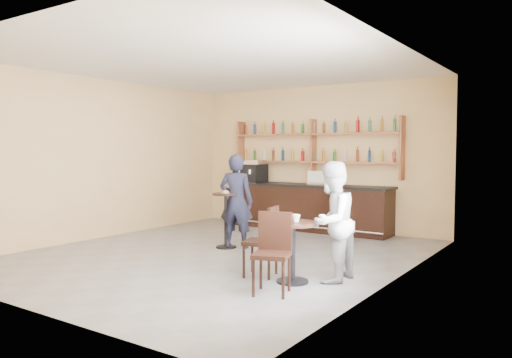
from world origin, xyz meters
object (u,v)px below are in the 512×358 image
Objects in this scene: chair_west at (260,241)px; cafe_table at (293,252)px; bar_counter at (309,207)px; pedestal_table at (226,220)px; man_main at (236,201)px; pastry_case at (322,178)px; espresso_machine at (250,171)px; patron_second at (332,222)px; chair_south at (272,254)px.

cafe_table is at bearing 68.92° from chair_west.
pedestal_table is at bearing -96.25° from bar_counter.
man_main reaches higher than chair_west.
cafe_table is at bearing -64.64° from bar_counter.
bar_counter is at bearing -177.05° from chair_west.
pastry_case is 4.15m from chair_west.
chair_west is (2.93, -3.96, -0.78)m from espresso_machine.
pedestal_table is at bearing -110.45° from patron_second.
man_main reaches higher than cafe_table.
bar_counter is 4.59× the size of cafe_table.
patron_second reaches higher than pedestal_table.
bar_counter is at bearing 5.61° from espresso_machine.
espresso_machine is 0.73× the size of pedestal_table.
pastry_case is (0.31, 0.00, 0.66)m from bar_counter.
espresso_machine is 5.38m from cafe_table.
pedestal_table is 1.01× the size of chair_west.
bar_counter is 1.75m from espresso_machine.
pastry_case is 0.30× the size of man_main.
chair_south is at bearing -47.00° from espresso_machine.
patron_second is at bearing 92.18° from chair_west.
chair_south is at bearing 26.83° from chair_west.
chair_south is at bearing -75.41° from pastry_case.
pedestal_table is 1.22× the size of cafe_table.
man_main is at bearing 143.83° from cafe_table.
chair_west is (1.48, -1.43, -0.36)m from man_main.
cafe_table is 0.61m from chair_south.
pastry_case is 0.51× the size of pedestal_table.
man_main is 2.67m from patron_second.
pastry_case is 4.18m from patron_second.
chair_west is 0.99× the size of chair_south.
bar_counter reaches higher than cafe_table.
pastry_case is at bearing 0.00° from bar_counter.
patron_second is at bearing -21.74° from pedestal_table.
man_main reaches higher than pedestal_table.
patron_second reaches higher than bar_counter.
pastry_case reaches higher than chair_south.
pastry_case is at bearing 77.19° from pedestal_table.
man_main is (-0.43, -2.53, -0.32)m from pastry_case.
pedestal_table is 1.00× the size of chair_south.
man_main is 2.55m from cafe_table.
chair_west is at bearing -70.64° from patron_second.
bar_counter is 5.16× the size of espresso_machine.
espresso_machine reaches higher than pedestal_table.
pastry_case is 4.38m from cafe_table.
chair_south is (0.60, -0.65, 0.01)m from chair_west.
man_main is at bearing 29.01° from pedestal_table.
chair_west is 0.61× the size of patron_second.
bar_counter is at bearing 83.75° from pedestal_table.
patron_second is at bearing 42.10° from cafe_table.
patron_second is (1.99, -3.65, -0.36)m from pastry_case.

